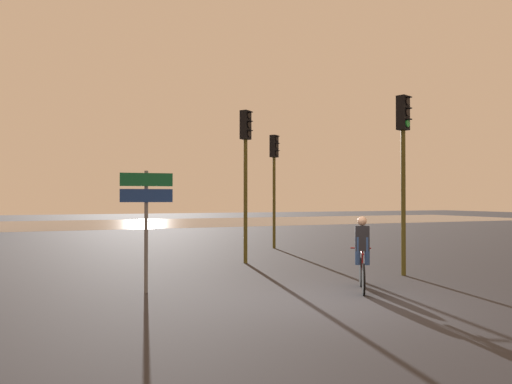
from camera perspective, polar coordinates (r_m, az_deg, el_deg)
name	(u,v)px	position (r m, az deg, el deg)	size (l,w,h in m)	color
ground_plane	(333,302)	(9.96, 8.79, -12.37)	(120.00, 120.00, 0.00)	#28282D
water_strip	(114,224)	(41.78, -15.88, -3.50)	(80.00, 16.00, 0.01)	slate
traffic_light_far_right	(274,170)	(20.26, 2.09, 2.55)	(0.40, 0.42, 4.59)	#4C4719
traffic_light_center	(246,158)	(15.60, -1.19, 3.96)	(0.40, 0.42, 4.76)	#4C4719
traffic_light_near_right	(403,151)	(13.67, 16.48, 4.52)	(0.39, 0.41, 4.71)	#4C4719
direction_sign_post	(146,209)	(10.84, -12.43, -1.86)	(1.10, 0.17, 2.60)	slate
cyclist	(362,253)	(11.12, 12.04, -6.87)	(0.93, 1.48, 1.62)	black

